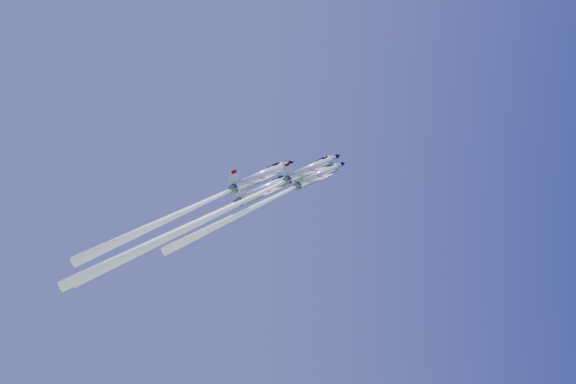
{
  "coord_description": "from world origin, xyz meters",
  "views": [
    {
      "loc": [
        -15.97,
        -120.82,
        53.02
      ],
      "look_at": [
        0.0,
        0.0,
        84.66
      ],
      "focal_mm": 40.0,
      "sensor_mm": 36.0,
      "label": 1
    }
  ],
  "objects": [
    {
      "name": "jet_lead",
      "position": [
        -3.96,
        -1.88,
        82.47
      ],
      "size": [
        30.89,
        18.25,
        29.75
      ],
      "rotation": [
        0.52,
        0.12,
        -1.06
      ],
      "color": "white"
    },
    {
      "name": "jet_left",
      "position": [
        -16.65,
        0.34,
        78.72
      ],
      "size": [
        37.18,
        21.97,
        35.83
      ],
      "rotation": [
        0.52,
        0.12,
        -1.06
      ],
      "color": "white"
    },
    {
      "name": "jet_right",
      "position": [
        -11.35,
        -13.9,
        78.2
      ],
      "size": [
        37.44,
        22.16,
        37.28
      ],
      "rotation": [
        0.52,
        0.12,
        -1.06
      ],
      "color": "white"
    },
    {
      "name": "jet_slot",
      "position": [
        -16.54,
        -10.52,
        79.41
      ],
      "size": [
        31.95,
        18.87,
        30.48
      ],
      "rotation": [
        0.52,
        0.12,
        -1.06
      ],
      "color": "white"
    }
  ]
}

